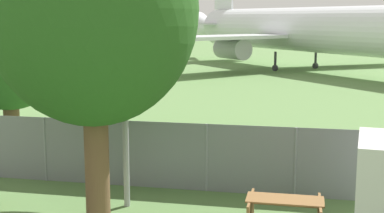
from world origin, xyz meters
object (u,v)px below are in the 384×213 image
object	(u,v)px
airplane	(305,30)
picnic_bench_near_cabin	(285,210)
tree_near_hangar	(92,11)
tree_left_of_cabin	(7,37)

from	to	relation	value
airplane	picnic_bench_near_cabin	xyz separation A→B (m)	(-0.45, -39.91, -3.41)
airplane	picnic_bench_near_cabin	bearing A→B (deg)	-40.89
tree_near_hangar	tree_left_of_cabin	bearing A→B (deg)	134.53
picnic_bench_near_cabin	tree_near_hangar	distance (m)	6.68
airplane	tree_left_of_cabin	bearing A→B (deg)	-58.12
tree_left_of_cabin	picnic_bench_near_cabin	bearing A→B (deg)	-28.96
tree_near_hangar	tree_left_of_cabin	size ratio (longest dim) A/B	1.14
airplane	tree_near_hangar	size ratio (longest dim) A/B	4.25
airplane	tree_left_of_cabin	world-z (taller)	airplane
airplane	picnic_bench_near_cabin	distance (m)	40.06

